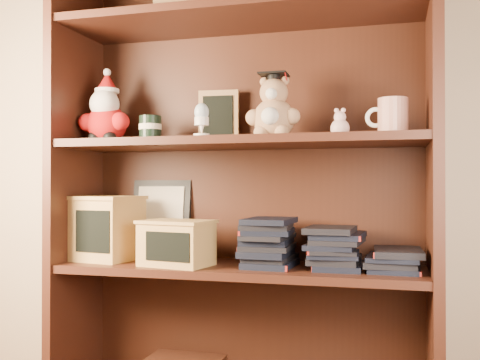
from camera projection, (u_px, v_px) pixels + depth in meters
The scene contains 16 objects.
bookcase at pixel (243, 193), 1.83m from camera, with size 1.20×0.35×1.60m.
shelf_lower at pixel (240, 269), 1.78m from camera, with size 1.14×0.33×0.02m.
shelf_upper at pixel (240, 143), 1.78m from camera, with size 1.14×0.33×0.02m.
santa_plush at pixel (106, 114), 1.90m from camera, with size 0.18×0.13×0.26m.
teachers_tin at pixel (150, 128), 1.86m from camera, with size 0.08×0.08×0.08m.
chalkboard_plaque at pixel (219, 117), 1.92m from camera, with size 0.14×0.08×0.18m.
egg_cup at pixel (202, 119), 1.74m from camera, with size 0.05×0.05×0.11m.
grad_teddy_bear at pixel (273, 113), 1.75m from camera, with size 0.17×0.15×0.21m.
pink_figurine at pixel (340, 126), 1.70m from camera, with size 0.06×0.06×0.09m.
teacher_mug at pixel (392, 117), 1.66m from camera, with size 0.13×0.09×0.11m.
certificate_frame at pixel (161, 218), 2.00m from camera, with size 0.22×0.06×0.27m.
treats_box at pixel (107, 228), 1.90m from camera, with size 0.23×0.23×0.22m.
pencils_box at pixel (177, 242), 1.76m from camera, with size 0.24×0.19×0.14m.
book_stack_left at pixel (269, 243), 1.75m from camera, with size 0.14×0.20×0.14m.
book_stack_mid at pixel (335, 248), 1.70m from camera, with size 0.14×0.20×0.13m.
book_stack_right at pixel (394, 260), 1.65m from camera, with size 0.14×0.20×0.06m.
Camera 1 is at (0.30, -0.41, 0.80)m, focal length 42.00 mm.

